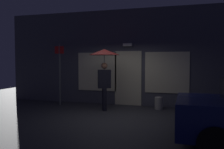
% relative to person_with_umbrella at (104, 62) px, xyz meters
% --- Properties ---
extents(ground_plane, '(18.00, 18.00, 0.00)m').
position_rel_person_with_umbrella_xyz_m(ground_plane, '(0.58, -0.87, -1.75)').
color(ground_plane, '#2D2D33').
extents(building_facade, '(10.87, 0.48, 3.90)m').
position_rel_person_with_umbrella_xyz_m(building_facade, '(0.58, 1.48, 0.18)').
color(building_facade, '#4C4C56').
rests_on(building_facade, ground).
extents(person_with_umbrella, '(1.12, 1.12, 2.22)m').
position_rel_person_with_umbrella_xyz_m(person_with_umbrella, '(0.00, 0.00, 0.00)').
color(person_with_umbrella, black).
rests_on(person_with_umbrella, ground).
extents(street_sign_post, '(0.40, 0.07, 2.50)m').
position_rel_person_with_umbrella_xyz_m(street_sign_post, '(-2.10, 0.56, -0.34)').
color(street_sign_post, '#595B60').
rests_on(street_sign_post, ground).
extents(sidewalk_bollard, '(0.30, 0.30, 0.46)m').
position_rel_person_with_umbrella_xyz_m(sidewalk_bollard, '(1.88, 0.75, -1.52)').
color(sidewalk_bollard, '#9E998E').
rests_on(sidewalk_bollard, ground).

